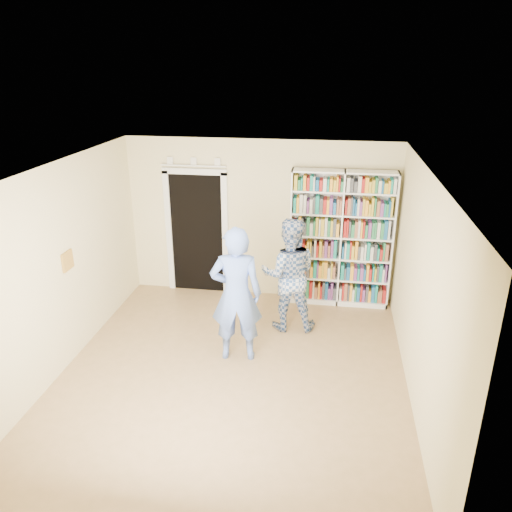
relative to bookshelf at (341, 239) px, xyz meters
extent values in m
plane|color=olive|center=(-1.35, -2.34, -1.15)|extent=(5.00, 5.00, 0.00)
plane|color=white|center=(-1.35, -2.34, 1.55)|extent=(5.00, 5.00, 0.00)
plane|color=beige|center=(-1.35, 0.16, 0.20)|extent=(4.50, 0.00, 4.50)
plane|color=beige|center=(-3.60, -2.34, 0.20)|extent=(0.00, 5.00, 5.00)
plane|color=beige|center=(0.90, -2.34, 0.20)|extent=(0.00, 5.00, 5.00)
cube|color=white|center=(0.00, 0.00, -0.01)|extent=(1.65, 0.31, 2.27)
cube|color=white|center=(0.00, 0.00, -0.01)|extent=(0.03, 0.31, 2.27)
cube|color=black|center=(-2.45, 0.14, -0.10)|extent=(0.90, 0.03, 2.10)
cube|color=white|center=(-2.95, 0.12, -0.10)|extent=(0.10, 0.06, 2.20)
cube|color=white|center=(-1.95, 0.12, -0.10)|extent=(0.10, 0.06, 2.20)
cube|color=white|center=(-2.45, 0.12, 1.00)|extent=(1.10, 0.06, 0.10)
cube|color=white|center=(-2.45, 0.12, 1.10)|extent=(1.10, 0.08, 0.02)
cube|color=brown|center=(-3.58, -2.14, 0.25)|extent=(0.03, 0.25, 0.25)
imported|color=#5F7ED3|center=(-1.37, -1.90, -0.19)|extent=(0.75, 0.55, 1.91)
imported|color=#2B4B86|center=(-0.75, -0.96, -0.27)|extent=(0.92, 0.75, 1.76)
cube|color=white|center=(-0.62, -1.15, -0.26)|extent=(0.16, 0.10, 0.26)
camera|label=1|loc=(-0.19, -7.77, 2.73)|focal=35.00mm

